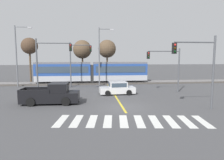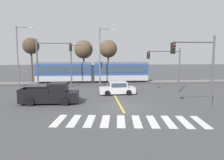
{
  "view_description": "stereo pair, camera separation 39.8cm",
  "coord_description": "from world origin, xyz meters",
  "px_view_note": "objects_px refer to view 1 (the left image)",
  "views": [
    {
      "loc": [
        -2.81,
        -17.14,
        4.47
      ],
      "look_at": [
        -0.14,
        7.51,
        1.6
      ],
      "focal_mm": 32.0,
      "sensor_mm": 36.0,
      "label": 1
    },
    {
      "loc": [
        -2.41,
        -17.18,
        4.47
      ],
      "look_at": [
        -0.14,
        7.51,
        1.6
      ],
      "focal_mm": 32.0,
      "sensor_mm": 36.0,
      "label": 2
    }
  ],
  "objects_px": {
    "street_lamp_centre": "(101,53)",
    "bare_tree_east": "(107,49)",
    "light_rail_tram": "(92,71)",
    "sedan_crossing": "(117,89)",
    "traffic_light_far_left": "(77,58)",
    "bare_tree_west": "(82,50)",
    "street_lamp_west": "(18,52)",
    "pickup_truck": "(52,95)",
    "traffic_light_mid_left": "(48,58)",
    "traffic_light_mid_right": "(167,63)",
    "bare_tree_far_west": "(29,46)",
    "traffic_light_near_right": "(200,62)"
  },
  "relations": [
    {
      "from": "traffic_light_mid_left",
      "to": "street_lamp_west",
      "type": "distance_m",
      "value": 8.57
    },
    {
      "from": "light_rail_tram",
      "to": "street_lamp_centre",
      "type": "distance_m",
      "value": 4.56
    },
    {
      "from": "light_rail_tram",
      "to": "traffic_light_mid_left",
      "type": "height_order",
      "value": "traffic_light_mid_left"
    },
    {
      "from": "bare_tree_west",
      "to": "traffic_light_far_left",
      "type": "bearing_deg",
      "value": -92.37
    },
    {
      "from": "street_lamp_centre",
      "to": "bare_tree_west",
      "type": "height_order",
      "value": "street_lamp_centre"
    },
    {
      "from": "traffic_light_near_right",
      "to": "bare_tree_far_west",
      "type": "bearing_deg",
      "value": 132.54
    },
    {
      "from": "traffic_light_far_left",
      "to": "street_lamp_west",
      "type": "bearing_deg",
      "value": 174.65
    },
    {
      "from": "pickup_truck",
      "to": "bare_tree_far_west",
      "type": "height_order",
      "value": "bare_tree_far_west"
    },
    {
      "from": "sedan_crossing",
      "to": "pickup_truck",
      "type": "relative_size",
      "value": 0.79
    },
    {
      "from": "sedan_crossing",
      "to": "traffic_light_far_left",
      "type": "height_order",
      "value": "traffic_light_far_left"
    },
    {
      "from": "traffic_light_mid_left",
      "to": "street_lamp_west",
      "type": "height_order",
      "value": "street_lamp_west"
    },
    {
      "from": "light_rail_tram",
      "to": "street_lamp_centre",
      "type": "relative_size",
      "value": 2.09
    },
    {
      "from": "bare_tree_far_west",
      "to": "traffic_light_mid_left",
      "type": "bearing_deg",
      "value": -65.5
    },
    {
      "from": "traffic_light_mid_right",
      "to": "traffic_light_mid_left",
      "type": "height_order",
      "value": "traffic_light_mid_left"
    },
    {
      "from": "pickup_truck",
      "to": "light_rail_tram",
      "type": "bearing_deg",
      "value": 74.66
    },
    {
      "from": "pickup_truck",
      "to": "street_lamp_centre",
      "type": "relative_size",
      "value": 0.62
    },
    {
      "from": "sedan_crossing",
      "to": "bare_tree_east",
      "type": "relative_size",
      "value": 0.55
    },
    {
      "from": "traffic_light_far_left",
      "to": "bare_tree_west",
      "type": "relative_size",
      "value": 0.85
    },
    {
      "from": "street_lamp_centre",
      "to": "bare_tree_east",
      "type": "distance_m",
      "value": 8.59
    },
    {
      "from": "traffic_light_far_left",
      "to": "street_lamp_centre",
      "type": "height_order",
      "value": "street_lamp_centre"
    },
    {
      "from": "street_lamp_west",
      "to": "bare_tree_far_west",
      "type": "bearing_deg",
      "value": 91.13
    },
    {
      "from": "sedan_crossing",
      "to": "traffic_light_far_left",
      "type": "xyz_separation_m",
      "value": [
        -5.1,
        6.8,
        3.62
      ]
    },
    {
      "from": "sedan_crossing",
      "to": "bare_tree_west",
      "type": "xyz_separation_m",
      "value": [
        -4.71,
        16.3,
        5.21
      ]
    },
    {
      "from": "street_lamp_west",
      "to": "bare_tree_east",
      "type": "xyz_separation_m",
      "value": [
        13.93,
        7.9,
        0.86
      ]
    },
    {
      "from": "traffic_light_mid_right",
      "to": "traffic_light_far_left",
      "type": "distance_m",
      "value": 13.07
    },
    {
      "from": "traffic_light_near_right",
      "to": "bare_tree_far_west",
      "type": "xyz_separation_m",
      "value": [
        -19.88,
        21.67,
        2.29
      ]
    },
    {
      "from": "light_rail_tram",
      "to": "bare_tree_far_west",
      "type": "xyz_separation_m",
      "value": [
        -11.05,
        3.61,
        4.3
      ]
    },
    {
      "from": "light_rail_tram",
      "to": "traffic_light_mid_right",
      "type": "xyz_separation_m",
      "value": [
        9.36,
        -9.64,
        1.69
      ]
    },
    {
      "from": "street_lamp_centre",
      "to": "bare_tree_east",
      "type": "height_order",
      "value": "street_lamp_centre"
    },
    {
      "from": "pickup_truck",
      "to": "traffic_light_far_left",
      "type": "distance_m",
      "value": 11.59
    },
    {
      "from": "light_rail_tram",
      "to": "bare_tree_far_west",
      "type": "distance_m",
      "value": 12.4
    },
    {
      "from": "pickup_truck",
      "to": "traffic_light_mid_left",
      "type": "relative_size",
      "value": 0.82
    },
    {
      "from": "traffic_light_mid_right",
      "to": "bare_tree_far_west",
      "type": "xyz_separation_m",
      "value": [
        -20.41,
        13.25,
        2.61
      ]
    },
    {
      "from": "street_lamp_west",
      "to": "sedan_crossing",
      "type": "bearing_deg",
      "value": -28.83
    },
    {
      "from": "sedan_crossing",
      "to": "bare_tree_west",
      "type": "height_order",
      "value": "bare_tree_west"
    },
    {
      "from": "street_lamp_centre",
      "to": "bare_tree_west",
      "type": "xyz_separation_m",
      "value": [
        -3.1,
        9.14,
        0.88
      ]
    },
    {
      "from": "bare_tree_east",
      "to": "light_rail_tram",
      "type": "bearing_deg",
      "value": -120.27
    },
    {
      "from": "bare_tree_far_west",
      "to": "pickup_truck",
      "type": "bearing_deg",
      "value": -68.64
    },
    {
      "from": "sedan_crossing",
      "to": "traffic_light_far_left",
      "type": "distance_m",
      "value": 9.24
    },
    {
      "from": "street_lamp_centre",
      "to": "light_rail_tram",
      "type": "bearing_deg",
      "value": 112.03
    },
    {
      "from": "traffic_light_mid_right",
      "to": "bare_tree_far_west",
      "type": "relative_size",
      "value": 0.7
    },
    {
      "from": "pickup_truck",
      "to": "bare_tree_west",
      "type": "bearing_deg",
      "value": 83.92
    },
    {
      "from": "traffic_light_near_right",
      "to": "pickup_truck",
      "type": "bearing_deg",
      "value": 164.42
    },
    {
      "from": "sedan_crossing",
      "to": "pickup_truck",
      "type": "bearing_deg",
      "value": -149.17
    },
    {
      "from": "pickup_truck",
      "to": "street_lamp_west",
      "type": "bearing_deg",
      "value": 120.66
    },
    {
      "from": "sedan_crossing",
      "to": "traffic_light_far_left",
      "type": "relative_size",
      "value": 0.65
    },
    {
      "from": "pickup_truck",
      "to": "traffic_light_mid_left",
      "type": "distance_m",
      "value": 6.53
    },
    {
      "from": "light_rail_tram",
      "to": "pickup_truck",
      "type": "distance_m",
      "value": 15.07
    },
    {
      "from": "traffic_light_far_left",
      "to": "traffic_light_mid_left",
      "type": "distance_m",
      "value": 6.33
    },
    {
      "from": "street_lamp_centre",
      "to": "traffic_light_mid_left",
      "type": "bearing_deg",
      "value": -137.9
    }
  ]
}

